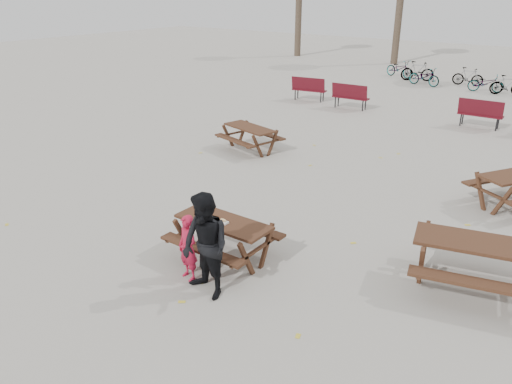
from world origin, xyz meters
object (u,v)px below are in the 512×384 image
Objects in this scene: food_tray at (223,222)px; soda_bottle at (202,217)px; child at (188,248)px; picnic_table_east at (477,266)px; main_picnic_table at (224,230)px; picnic_table_north at (250,139)px; adult at (206,246)px.

soda_bottle is (-0.38, -0.13, 0.05)m from food_tray.
food_tray is at bearing 93.70° from child.
main_picnic_table is at bearing -171.19° from picnic_table_east.
soda_bottle is 6.56m from picnic_table_north.
child is at bearing -47.13° from picnic_table_north.
main_picnic_table is 1.52× the size of child.
picnic_table_east is 1.19× the size of picnic_table_north.
child is at bearing -68.93° from soda_bottle.
soda_bottle is at bearing -170.30° from picnic_table_east.
adult is (0.53, -1.07, 0.30)m from main_picnic_table.
soda_bottle reaches higher than food_tray.
picnic_table_east is (3.49, 2.76, -0.44)m from adult.
main_picnic_table is 1.04× the size of picnic_table_north.
child is 0.68× the size of picnic_table_north.
adult is at bearing -44.00° from picnic_table_north.
picnic_table_east is at bearing 22.82° from main_picnic_table.
picnic_table_north is at bearing 139.32° from picnic_table_east.
child is 0.57× the size of picnic_table_east.
picnic_table_east is at bearing 24.11° from food_tray.
picnic_table_north is (-7.55, 3.79, -0.07)m from picnic_table_east.
picnic_table_north is (-3.48, 6.37, -0.22)m from child.
child is (-0.12, -0.81, -0.20)m from food_tray.
adult is 0.86× the size of picnic_table_east.
adult is 1.02× the size of picnic_table_north.
adult reaches higher than main_picnic_table.
picnic_table_east reaches higher than main_picnic_table.
main_picnic_table reaches higher than picnic_table_north.
soda_bottle is at bearing 123.20° from child.
main_picnic_table is at bearing -43.00° from picnic_table_north.
adult reaches higher than picnic_table_east.
food_tray is 1.06× the size of soda_bottle.
food_tray reaches higher than picnic_table_north.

